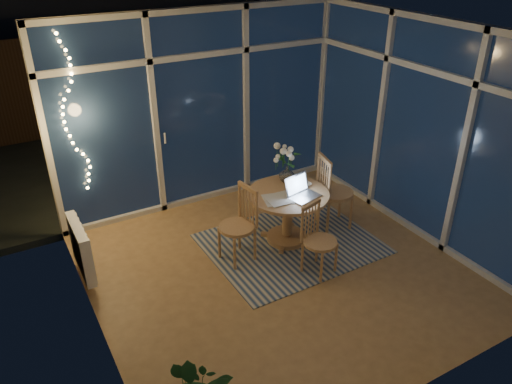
% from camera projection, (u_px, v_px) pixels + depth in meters
% --- Properties ---
extents(floor, '(4.00, 4.00, 0.00)m').
position_uv_depth(floor, '(278.00, 269.00, 5.68)').
color(floor, olive).
rests_on(floor, ground).
extents(ceiling, '(4.00, 4.00, 0.00)m').
position_uv_depth(ceiling, '(284.00, 34.00, 4.45)').
color(ceiling, white).
rests_on(ceiling, wall_back).
extents(wall_back, '(4.00, 0.04, 2.60)m').
position_uv_depth(wall_back, '(200.00, 110.00, 6.60)').
color(wall_back, beige).
rests_on(wall_back, floor).
extents(wall_front, '(4.00, 0.04, 2.60)m').
position_uv_depth(wall_front, '(431.00, 269.00, 3.53)').
color(wall_front, beige).
rests_on(wall_front, floor).
extents(wall_left, '(0.04, 4.00, 2.60)m').
position_uv_depth(wall_left, '(80.00, 215.00, 4.19)').
color(wall_left, beige).
rests_on(wall_left, floor).
extents(wall_right, '(0.04, 4.00, 2.60)m').
position_uv_depth(wall_right, '(423.00, 130.00, 5.94)').
color(wall_right, beige).
rests_on(wall_right, floor).
extents(window_wall_back, '(4.00, 0.10, 2.60)m').
position_uv_depth(window_wall_back, '(202.00, 111.00, 6.57)').
color(window_wall_back, silver).
rests_on(window_wall_back, floor).
extents(window_wall_right, '(0.10, 4.00, 2.60)m').
position_uv_depth(window_wall_right, '(421.00, 131.00, 5.92)').
color(window_wall_right, silver).
rests_on(window_wall_right, floor).
extents(radiator, '(0.10, 0.70, 0.58)m').
position_uv_depth(radiator, '(81.00, 249.00, 5.33)').
color(radiator, white).
rests_on(radiator, wall_left).
extents(fairy_lights, '(0.24, 0.10, 1.85)m').
position_uv_depth(fairy_lights, '(71.00, 117.00, 5.68)').
color(fairy_lights, '#F0BB60').
rests_on(fairy_lights, window_wall_back).
extents(garden_patio, '(12.00, 6.00, 0.10)m').
position_uv_depth(garden_patio, '(165.00, 129.00, 9.76)').
color(garden_patio, black).
rests_on(garden_patio, ground).
extents(garden_fence, '(11.00, 0.08, 1.80)m').
position_uv_depth(garden_fence, '(126.00, 78.00, 9.47)').
color(garden_fence, '#3D2616').
rests_on(garden_fence, ground).
extents(garden_shrubs, '(0.90, 0.90, 0.90)m').
position_uv_depth(garden_shrubs, '(119.00, 145.00, 7.72)').
color(garden_shrubs, black).
rests_on(garden_shrubs, ground).
extents(rug, '(2.01, 1.62, 0.01)m').
position_uv_depth(rug, '(291.00, 244.00, 6.12)').
color(rug, beige).
rests_on(rug, floor).
extents(dining_table, '(0.99, 0.99, 0.67)m').
position_uv_depth(dining_table, '(287.00, 217.00, 6.04)').
color(dining_table, '#A97B4C').
rests_on(dining_table, floor).
extents(chair_left, '(0.49, 0.49, 0.93)m').
position_uv_depth(chair_left, '(237.00, 225.00, 5.63)').
color(chair_left, '#A97B4C').
rests_on(chair_left, floor).
extents(chair_right, '(0.56, 0.56, 1.01)m').
position_uv_depth(chair_right, '(336.00, 191.00, 6.27)').
color(chair_right, '#A97B4C').
rests_on(chair_right, floor).
extents(chair_front, '(0.49, 0.49, 0.85)m').
position_uv_depth(chair_front, '(320.00, 240.00, 5.43)').
color(chair_front, '#A97B4C').
rests_on(chair_front, floor).
extents(laptop, '(0.42, 0.38, 0.26)m').
position_uv_depth(laptop, '(305.00, 187.00, 5.73)').
color(laptop, '#B4B4B8').
rests_on(laptop, dining_table).
extents(flower_vase, '(0.20, 0.20, 0.21)m').
position_uv_depth(flower_vase, '(287.00, 174.00, 6.10)').
color(flower_vase, silver).
rests_on(flower_vase, dining_table).
extents(bowl, '(0.15, 0.15, 0.04)m').
position_uv_depth(bowl, '(304.00, 185.00, 6.03)').
color(bowl, white).
rests_on(bowl, dining_table).
extents(newspapers, '(0.40, 0.31, 0.01)m').
position_uv_depth(newspapers, '(280.00, 197.00, 5.78)').
color(newspapers, silver).
rests_on(newspapers, dining_table).
extents(phone, '(0.11, 0.06, 0.01)m').
position_uv_depth(phone, '(294.00, 194.00, 5.85)').
color(phone, black).
rests_on(phone, dining_table).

